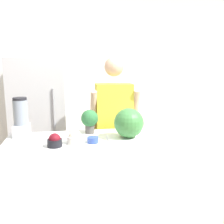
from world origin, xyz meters
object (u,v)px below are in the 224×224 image
refrigerator (40,119)px  bowl_cream (75,138)px  bowl_cherries (55,141)px  watermelon (129,123)px  bowl_small_blue (93,140)px  blender (21,118)px  person (114,128)px  potted_plant (90,120)px

refrigerator → bowl_cream: size_ratio=11.56×
bowl_cherries → bowl_cream: bowl_cream is taller
watermelon → bowl_small_blue: (-0.35, -0.06, -0.13)m
bowl_cream → bowl_small_blue: 0.16m
refrigerator → bowl_small_blue: refrigerator is taller
refrigerator → bowl_cherries: (0.28, -1.45, 0.12)m
blender → bowl_cream: bearing=-30.7°
bowl_cherries → person: bearing=47.5°
person → potted_plant: 0.50m
person → blender: person is taller
person → potted_plant: person is taller
refrigerator → person: 1.19m
watermelon → bowl_cream: (-0.50, -0.05, -0.10)m
bowl_cream → potted_plant: size_ratio=0.60×
bowl_cherries → bowl_small_blue: bearing=8.2°
blender → potted_plant: 0.66m
blender → bowl_small_blue: bearing=-25.1°
bowl_cream → bowl_small_blue: bowl_cream is taller
person → potted_plant: (-0.31, -0.34, 0.19)m
person → bowl_cream: bearing=-126.2°
bowl_small_blue → potted_plant: 0.33m
potted_plant → bowl_cream: bearing=-117.8°
watermelon → potted_plant: bearing=144.0°
refrigerator → potted_plant: (0.61, -1.08, 0.22)m
watermelon → bowl_small_blue: 0.37m
bowl_small_blue → blender: (-0.66, 0.31, 0.16)m
refrigerator → bowl_cherries: 1.48m
watermelon → refrigerator: bearing=125.7°
watermelon → bowl_cherries: (-0.68, -0.11, -0.10)m
person → blender: size_ratio=4.40×
watermelon → bowl_small_blue: bearing=-169.7°
watermelon → blender: bearing=166.2°
bowl_small_blue → potted_plant: bearing=89.9°
potted_plant → blender: bearing=-179.7°
refrigerator → blender: bearing=-92.5°
refrigerator → blender: (-0.05, -1.09, 0.26)m
refrigerator → bowl_cream: (0.45, -1.39, 0.12)m
watermelon → potted_plant: 0.43m
watermelon → bowl_cream: 0.52m
person → potted_plant: bearing=-132.4°
bowl_cream → person: bearing=53.8°
person → watermelon: size_ratio=6.06×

